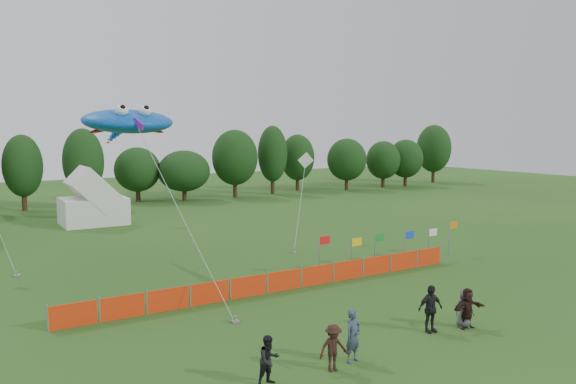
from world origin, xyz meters
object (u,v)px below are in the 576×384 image
spectator_a (353,336)px  spectator_f (467,308)px  spectator_e (464,308)px  barrier_fence (284,281)px  stingray_kite (127,122)px  spectator_b (269,360)px  spectator_c (333,348)px  spectator_d (430,309)px  tent_right (93,202)px

spectator_a → spectator_f: 5.98m
spectator_a → spectator_e: (5.96, 0.33, -0.14)m
barrier_fence → stingray_kite: bearing=121.2°
barrier_fence → spectator_b: spectator_b is taller
spectator_a → spectator_c: bearing=-178.6°
barrier_fence → spectator_e: bearing=-67.1°
spectator_e → spectator_d: bearing=-165.8°
spectator_b → stingray_kite: stingray_kite is taller
spectator_b → spectator_c: spectator_c is taller
barrier_fence → spectator_e: size_ratio=13.99×
tent_right → spectator_a: 34.05m
barrier_fence → spectator_b: bearing=-123.8°
tent_right → spectator_c: (0.01, -34.27, -1.08)m
spectator_d → spectator_f: (1.59, -0.48, -0.13)m
barrier_fence → spectator_f: (3.52, -8.45, 0.32)m
spectator_f → stingray_kite: (-8.68, 16.99, 7.59)m
spectator_e → stingray_kite: 20.43m
spectator_c → spectator_d: bearing=17.3°
spectator_a → spectator_b: size_ratio=1.17×
spectator_c → stingray_kite: bearing=103.2°
tent_right → barrier_fence: tent_right is taller
spectator_d → stingray_kite: 19.46m
spectator_b → spectator_d: size_ratio=0.83×
spectator_a → spectator_f: size_ratio=1.13×
tent_right → barrier_fence: (3.49, -25.38, -1.37)m
spectator_a → spectator_f: spectator_a is taller
spectator_e → stingray_kite: (-8.67, 16.85, 7.63)m
spectator_c → spectator_e: 7.01m
spectator_d → stingray_kite: bearing=121.4°
spectator_b → spectator_c: 2.32m
spectator_a → spectator_d: size_ratio=0.98×
tent_right → spectator_f: (7.01, -33.83, -1.05)m
spectator_c → spectator_e: (6.98, 0.58, -0.01)m
barrier_fence → spectator_b: 10.39m
barrier_fence → spectator_d: bearing=-76.4°
spectator_c → spectator_d: (5.41, 0.91, 0.16)m
barrier_fence → stingray_kite: size_ratio=1.21×
barrier_fence → spectator_e: (3.51, -8.31, 0.28)m
spectator_b → spectator_e: spectator_b is taller
spectator_b → spectator_e: bearing=-5.1°
spectator_e → spectator_a: bearing=-150.6°
barrier_fence → stingray_kite: (-5.17, 8.54, 7.92)m
tent_right → spectator_d: (5.42, -33.36, -0.92)m
spectator_d → spectator_f: bearing=-8.6°
stingray_kite → spectator_f: bearing=-62.9°
spectator_a → spectator_f: bearing=-10.5°
stingray_kite → barrier_fence: bearing=-58.8°
barrier_fence → spectator_d: 8.22m
spectator_a → stingray_kite: stingray_kite is taller
spectator_a → spectator_d: (4.38, 0.67, 0.02)m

